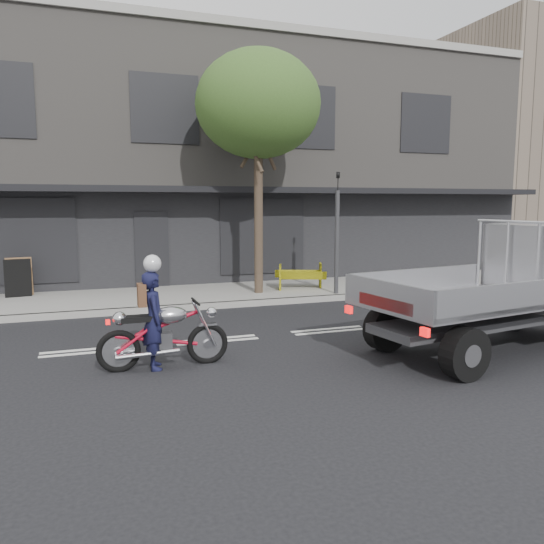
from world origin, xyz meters
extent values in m
plane|color=black|center=(0.00, 0.00, 0.00)|extent=(80.00, 80.00, 0.00)
cube|color=gray|center=(0.00, 4.70, 0.07)|extent=(32.00, 3.20, 0.15)
cube|color=gray|center=(0.00, 3.10, 0.07)|extent=(32.00, 0.20, 0.15)
cube|color=slate|center=(0.00, 11.30, 4.00)|extent=(26.00, 10.00, 8.00)
cylinder|color=#382B21|center=(2.20, 4.20, 2.00)|extent=(0.24, 0.24, 4.00)
ellipsoid|color=#314B1C|center=(2.20, 4.20, 5.30)|extent=(3.40, 3.40, 2.89)
cylinder|color=#2D2D30|center=(4.20, 3.35, 1.50)|extent=(0.12, 0.12, 3.00)
imported|color=black|center=(4.20, 3.35, 3.25)|extent=(0.08, 0.10, 0.50)
torus|color=black|center=(-1.91, -1.38, 0.33)|extent=(0.69, 0.10, 0.69)
torus|color=black|center=(-0.49, -1.39, 0.33)|extent=(0.69, 0.10, 0.69)
cube|color=#2D2D30|center=(-1.25, -1.38, 0.44)|extent=(0.35, 0.24, 0.29)
ellipsoid|color=#B1B1B5|center=(-1.09, -1.38, 0.86)|extent=(0.56, 0.32, 0.28)
cube|color=black|center=(-1.58, -1.38, 0.84)|extent=(0.55, 0.24, 0.09)
cylinder|color=black|center=(-0.67, -1.39, 1.06)|extent=(0.04, 0.62, 0.04)
imported|color=black|center=(-1.35, -1.38, 0.79)|extent=(0.38, 0.58, 1.58)
cylinder|color=black|center=(3.00, -3.51, 0.41)|extent=(0.85, 0.42, 0.81)
cylinder|color=black|center=(2.72, -1.71, 0.41)|extent=(0.85, 0.42, 0.81)
cylinder|color=black|center=(6.11, -1.19, 0.41)|extent=(0.85, 0.42, 0.81)
cube|color=#2D2D30|center=(4.55, -2.35, 0.59)|extent=(5.03, 1.81, 0.15)
cube|color=#AEAEB3|center=(3.65, -2.48, 0.99)|extent=(3.49, 2.55, 0.11)
camera|label=1|loc=(-2.29, -9.86, 2.66)|focal=35.00mm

